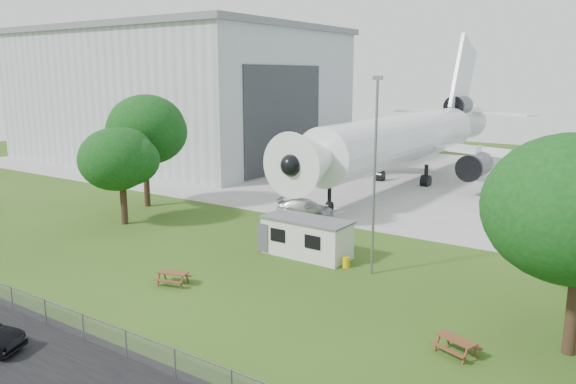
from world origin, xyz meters
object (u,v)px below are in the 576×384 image
Objects in this scene: site_cabin at (307,237)px; picnic_west at (173,284)px; hangar at (179,93)px; airliner at (407,137)px; picnic_east at (455,354)px.

site_cabin is 9.80m from picnic_west.
site_cabin is at bearing 50.79° from picnic_west.
hangar is 36.21m from airliner.
site_cabin reaches higher than picnic_west.
picnic_east is at bearing -31.71° from site_cabin.
site_cabin is 3.76× the size of picnic_east.
picnic_east is at bearing -34.56° from hangar.
site_cabin is 3.76× the size of picnic_west.
picnic_east is (12.91, -7.98, -1.31)m from site_cabin.
hangar reaches higher than picnic_west.
picnic_west is (37.27, -38.11, -9.41)m from hangar.
hangar is 50.86m from site_cabin.
hangar is 6.35× the size of site_cabin.
hangar is at bearing 117.21° from picnic_west.
hangar is 54.13m from picnic_west.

